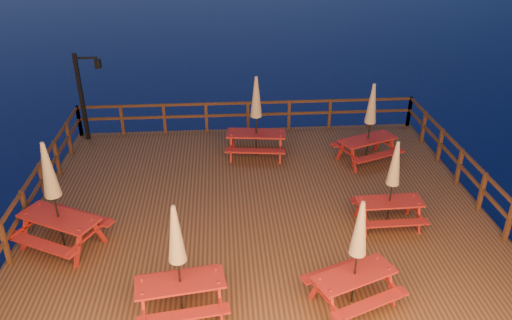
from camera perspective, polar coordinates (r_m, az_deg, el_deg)
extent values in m
plane|color=black|center=(13.88, 0.27, -6.38)|extent=(500.00, 500.00, 0.00)
cube|color=#452716|center=(13.77, 0.27, -5.70)|extent=(12.00, 10.00, 0.40)
cylinder|color=#392312|center=(18.58, -18.37, 0.44)|extent=(0.24, 0.24, 1.40)
cylinder|color=#392312|center=(18.00, -0.86, 1.06)|extent=(0.24, 0.24, 1.40)
cylinder|color=#392312|center=(19.11, 16.15, 1.57)|extent=(0.24, 0.24, 1.40)
cube|color=#392312|center=(17.51, -0.95, 6.55)|extent=(11.70, 0.06, 0.09)
cube|color=#392312|center=(17.68, -0.94, 5.21)|extent=(11.70, 0.06, 0.09)
cube|color=#392312|center=(18.07, -15.97, 4.43)|extent=(0.10, 0.10, 1.10)
cube|color=#392312|center=(17.70, -0.94, 5.04)|extent=(0.10, 0.10, 1.10)
cube|color=#392312|center=(18.54, 13.72, 5.31)|extent=(0.10, 0.10, 1.10)
cube|color=#392312|center=(13.99, -24.37, -1.89)|extent=(0.06, 9.70, 0.09)
cube|color=#392312|center=(14.20, -24.02, -3.45)|extent=(0.06, 9.70, 0.09)
cube|color=#392312|center=(14.23, -23.98, -3.64)|extent=(0.10, 0.10, 1.10)
cube|color=#392312|center=(17.50, -20.26, 2.96)|extent=(0.10, 0.10, 1.10)
cube|color=#392312|center=(14.73, 23.61, -0.24)|extent=(0.06, 9.70, 0.09)
cube|color=#392312|center=(14.92, 23.29, -1.75)|extent=(0.06, 9.70, 0.09)
cube|color=#392312|center=(14.95, 23.25, -1.93)|extent=(0.10, 0.10, 1.10)
cube|color=#392312|center=(18.09, 18.13, 4.13)|extent=(0.10, 0.10, 1.10)
cube|color=black|center=(17.67, -19.31, 6.72)|extent=(0.12, 0.12, 3.00)
cube|color=black|center=(17.17, -18.87, 10.99)|extent=(0.70, 0.06, 0.06)
cube|color=black|center=(17.14, -17.62, 10.44)|extent=(0.18, 0.18, 0.28)
sphere|color=#F4C061|center=(17.14, -17.62, 10.44)|extent=(0.14, 0.14, 0.14)
cube|color=maroon|center=(12.91, 15.02, -4.61)|extent=(1.65, 0.67, 0.05)
cube|color=maroon|center=(13.49, 14.14, -4.36)|extent=(1.64, 0.29, 0.05)
cube|color=maroon|center=(12.64, 15.67, -6.97)|extent=(1.64, 0.29, 0.05)
cube|color=maroon|center=(13.12, 11.60, -5.38)|extent=(0.06, 0.09, 0.68)
cube|color=maroon|center=(12.65, 12.34, -6.86)|extent=(0.06, 0.09, 0.68)
cube|color=maroon|center=(13.56, 17.16, -4.95)|extent=(0.06, 0.09, 0.68)
cube|color=maroon|center=(13.11, 18.09, -6.35)|extent=(0.06, 0.09, 0.68)
cylinder|color=black|center=(12.68, 15.27, -2.88)|extent=(0.04, 0.04, 2.28)
cone|color=#9C8460|center=(12.38, 15.63, -0.34)|extent=(0.33, 0.33, 1.14)
sphere|color=black|center=(12.15, 15.95, 1.86)|extent=(0.06, 0.06, 0.06)
cube|color=maroon|center=(10.15, -8.67, -13.67)|extent=(1.83, 0.92, 0.05)
cube|color=maroon|center=(10.79, -8.82, -12.80)|extent=(1.78, 0.52, 0.05)
cube|color=maroon|center=(9.92, -8.27, -17.14)|extent=(1.78, 0.52, 0.05)
cube|color=maroon|center=(10.65, -12.72, -14.39)|extent=(0.07, 0.10, 0.73)
cube|color=maroon|center=(10.18, -12.65, -16.80)|extent=(0.07, 0.10, 0.73)
cube|color=maroon|center=(10.67, -4.65, -13.56)|extent=(0.07, 0.10, 0.73)
cube|color=maroon|center=(10.20, -4.12, -15.91)|extent=(0.07, 0.10, 0.73)
cylinder|color=black|center=(9.84, -8.88, -11.54)|extent=(0.04, 0.04, 2.44)
cone|color=#9C8460|center=(9.42, -9.18, -8.32)|extent=(0.35, 0.35, 1.22)
sphere|color=black|center=(9.10, -9.45, -5.44)|extent=(0.07, 0.07, 0.07)
cube|color=maroon|center=(15.89, 12.68, 2.33)|extent=(1.92, 1.31, 0.05)
cube|color=maroon|center=(16.43, 11.32, 2.21)|extent=(1.76, 0.92, 0.05)
cube|color=maroon|center=(15.61, 13.88, 0.49)|extent=(1.76, 0.92, 0.05)
cube|color=maroon|center=(15.86, 9.70, 1.09)|extent=(0.09, 0.11, 0.74)
cube|color=maroon|center=(15.40, 11.08, 0.10)|extent=(0.09, 0.11, 0.74)
cube|color=maroon|center=(16.71, 13.90, 2.08)|extent=(0.09, 0.11, 0.74)
cube|color=maroon|center=(16.27, 15.32, 1.17)|extent=(0.09, 0.11, 0.74)
cylinder|color=black|center=(15.69, 12.87, 3.96)|extent=(0.04, 0.04, 2.48)
cone|color=#9C8460|center=(15.43, 13.14, 6.32)|extent=(0.36, 0.36, 1.24)
sphere|color=black|center=(15.23, 13.37, 8.33)|extent=(0.07, 0.07, 0.07)
cube|color=maroon|center=(15.82, 0.02, 3.05)|extent=(1.93, 0.95, 0.05)
cube|color=maroon|center=(16.51, 0.13, 2.97)|extent=(1.88, 0.52, 0.05)
cube|color=maroon|center=(15.39, -0.10, 1.04)|extent=(1.88, 0.52, 0.05)
cube|color=maroon|center=(16.34, -2.63, 2.37)|extent=(0.07, 0.11, 0.77)
cube|color=maroon|center=(15.73, -2.86, 1.31)|extent=(0.07, 0.11, 0.77)
cube|color=maroon|center=(16.27, 2.81, 2.25)|extent=(0.07, 0.11, 0.77)
cube|color=maroon|center=(15.66, 2.78, 1.18)|extent=(0.07, 0.11, 0.77)
cylinder|color=black|center=(15.61, 0.02, 4.77)|extent=(0.05, 0.05, 2.58)
cone|color=#9C8460|center=(15.34, 0.02, 7.25)|extent=(0.37, 0.37, 1.29)
sphere|color=black|center=(15.14, 0.02, 9.37)|extent=(0.07, 0.07, 0.07)
cube|color=maroon|center=(12.55, -21.64, -6.15)|extent=(2.05, 1.56, 0.05)
cube|color=maroon|center=(13.09, -19.50, -5.94)|extent=(1.84, 1.16, 0.05)
cube|color=maroon|center=(12.39, -23.40, -8.83)|extent=(1.84, 1.16, 0.05)
cube|color=maroon|center=(13.48, -22.79, -5.95)|extent=(0.11, 0.12, 0.80)
cube|color=maroon|center=(13.11, -24.91, -7.44)|extent=(0.11, 0.12, 0.80)
cube|color=maroon|center=(12.48, -17.55, -7.82)|extent=(0.11, 0.12, 0.80)
cube|color=maroon|center=(12.08, -19.68, -9.52)|extent=(0.11, 0.12, 0.80)
cylinder|color=black|center=(12.28, -22.07, -4.07)|extent=(0.05, 0.05, 2.67)
cone|color=#9C8460|center=(11.93, -22.70, -1.02)|extent=(0.38, 0.38, 1.33)
sphere|color=black|center=(11.67, -23.24, 1.65)|extent=(0.07, 0.07, 0.07)
cube|color=maroon|center=(10.44, 11.21, -12.73)|extent=(1.83, 1.25, 0.05)
cube|color=maroon|center=(10.96, 9.28, -12.18)|extent=(1.68, 0.89, 0.05)
cube|color=maroon|center=(10.31, 12.99, -15.70)|extent=(1.68, 0.89, 0.05)
cube|color=maroon|center=(10.53, 6.78, -14.46)|extent=(0.09, 0.11, 0.71)
cube|color=maroon|center=(10.16, 8.74, -16.53)|extent=(0.09, 0.11, 0.71)
cube|color=maroon|center=(11.21, 13.06, -12.03)|extent=(0.09, 0.11, 0.71)
cube|color=maroon|center=(10.86, 15.13, -13.83)|extent=(0.09, 0.11, 0.71)
cylinder|color=black|center=(10.14, 11.45, -10.69)|extent=(0.04, 0.04, 2.37)
cone|color=#9C8460|center=(9.75, 11.82, -7.63)|extent=(0.34, 0.34, 1.18)
sphere|color=black|center=(9.44, 12.14, -4.91)|extent=(0.07, 0.07, 0.07)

